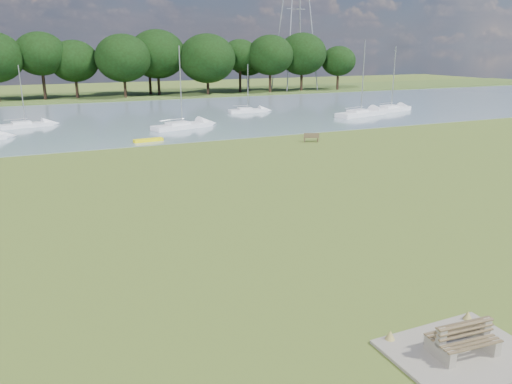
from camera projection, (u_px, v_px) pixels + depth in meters
name	position (u px, v px, depth m)	size (l,w,h in m)	color
ground	(263.00, 215.00, 27.03)	(220.00, 220.00, 0.00)	olive
river	(125.00, 118.00, 63.84)	(220.00, 40.00, 0.10)	gray
far_bank	(96.00, 97.00, 90.14)	(220.00, 20.00, 0.40)	#4C6626
concrete_pad	(461.00, 353.00, 14.75)	(4.20, 3.20, 0.10)	gray
bench_pair	(463.00, 339.00, 14.61)	(2.01, 1.28, 1.04)	gray
riverbank_bench	(311.00, 137.00, 47.52)	(1.51, 0.97, 0.90)	brown
kayak	(148.00, 140.00, 47.63)	(2.82, 0.66, 0.28)	#FFEF07
tree_line	(35.00, 59.00, 81.03)	(124.93, 9.51, 11.51)	black
sailboat_0	(248.00, 110.00, 68.69)	(5.39, 1.82, 6.43)	white
sailboat_2	(360.00, 112.00, 65.26)	(8.08, 4.14, 9.52)	white
sailboat_3	(25.00, 124.00, 56.08)	(5.71, 2.69, 6.79)	white
sailboat_5	(391.00, 108.00, 69.86)	(6.91, 3.43, 8.81)	white
sailboat_7	(182.00, 124.00, 55.25)	(7.23, 3.83, 8.83)	white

